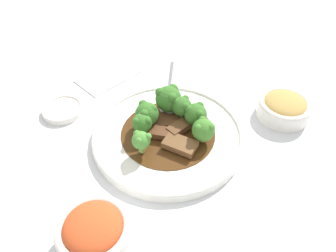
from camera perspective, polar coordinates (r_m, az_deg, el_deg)
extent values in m
plane|color=silver|center=(0.63, 0.00, -2.22)|extent=(4.00, 4.00, 0.00)
cylinder|color=white|center=(0.62, 0.00, -1.77)|extent=(0.29, 0.29, 0.01)
torus|color=white|center=(0.62, 0.00, -1.32)|extent=(0.29, 0.29, 0.01)
cylinder|color=#4C2D14|center=(0.62, 0.00, -1.27)|extent=(0.18, 0.18, 0.00)
cube|color=brown|center=(0.61, 2.25, -0.11)|extent=(0.06, 0.04, 0.01)
cube|color=#56331E|center=(0.60, -1.39, -1.17)|extent=(0.05, 0.06, 0.01)
cube|color=brown|center=(0.58, 2.11, -3.26)|extent=(0.04, 0.06, 0.01)
cube|color=#56331E|center=(0.63, -0.89, 0.94)|extent=(0.07, 0.07, 0.01)
cylinder|color=#7FA84C|center=(0.63, 2.53, 1.83)|extent=(0.01, 0.01, 0.02)
sphere|color=#387028|center=(0.62, 2.59, 3.36)|extent=(0.04, 0.04, 0.04)
sphere|color=#387028|center=(0.62, 3.22, 4.66)|extent=(0.01, 0.01, 0.01)
sphere|color=#387028|center=(0.61, 1.53, 4.16)|extent=(0.01, 0.01, 0.01)
sphere|color=#387028|center=(0.60, 3.12, 3.43)|extent=(0.01, 0.01, 0.01)
cylinder|color=#7FA84C|center=(0.60, 6.02, -2.03)|extent=(0.01, 0.01, 0.01)
sphere|color=#427F2D|center=(0.58, 6.17, -0.68)|extent=(0.04, 0.04, 0.04)
sphere|color=#427F2D|center=(0.59, 6.05, 1.00)|extent=(0.02, 0.02, 0.02)
sphere|color=#427F2D|center=(0.57, 5.26, -0.40)|extent=(0.02, 0.02, 0.02)
sphere|color=#427F2D|center=(0.57, 7.45, -0.26)|extent=(0.02, 0.02, 0.02)
cylinder|color=#7FA84C|center=(0.58, -4.60, -3.85)|extent=(0.01, 0.01, 0.02)
sphere|color=#4C8E38|center=(0.56, -4.72, -2.50)|extent=(0.03, 0.03, 0.03)
sphere|color=#4C8E38|center=(0.56, -5.45, -1.35)|extent=(0.01, 0.01, 0.01)
sphere|color=#4C8E38|center=(0.55, -5.10, -2.60)|extent=(0.01, 0.01, 0.01)
sphere|color=#4C8E38|center=(0.56, -3.76, -1.68)|extent=(0.01, 0.01, 0.01)
cylinder|color=#7FA84C|center=(0.63, 4.71, 0.61)|extent=(0.01, 0.01, 0.01)
sphere|color=#387028|center=(0.61, 4.82, 2.01)|extent=(0.04, 0.04, 0.04)
sphere|color=#387028|center=(0.60, 3.64, 2.91)|extent=(0.02, 0.02, 0.02)
sphere|color=#387028|center=(0.60, 5.50, 2.07)|extent=(0.02, 0.02, 0.02)
sphere|color=#387028|center=(0.61, 5.53, 3.50)|extent=(0.02, 0.02, 0.02)
cylinder|color=#8EB756|center=(0.61, -4.43, -0.79)|extent=(0.01, 0.01, 0.01)
sphere|color=#387028|center=(0.60, -4.54, 0.53)|extent=(0.04, 0.04, 0.04)
sphere|color=#387028|center=(0.58, -5.54, 0.80)|extent=(0.01, 0.01, 0.01)
sphere|color=#387028|center=(0.58, -3.61, 0.92)|extent=(0.01, 0.01, 0.01)
sphere|color=#387028|center=(0.60, -4.63, 1.98)|extent=(0.01, 0.01, 0.01)
cylinder|color=#7FA84C|center=(0.62, -3.60, 0.64)|extent=(0.01, 0.01, 0.01)
sphere|color=#387028|center=(0.61, -3.69, 2.10)|extent=(0.04, 0.04, 0.04)
sphere|color=#387028|center=(0.59, -4.14, 2.11)|extent=(0.02, 0.02, 0.02)
sphere|color=#387028|center=(0.60, -2.46, 3.20)|extent=(0.02, 0.02, 0.02)
sphere|color=#387028|center=(0.61, -4.62, 3.57)|extent=(0.02, 0.02, 0.02)
cylinder|color=#7FA84C|center=(0.65, 0.09, 3.03)|extent=(0.02, 0.02, 0.01)
sphere|color=#387028|center=(0.63, 0.09, 4.77)|extent=(0.05, 0.05, 0.05)
sphere|color=#387028|center=(0.61, 0.73, 4.92)|extent=(0.02, 0.02, 0.02)
sphere|color=#387028|center=(0.63, 0.91, 6.49)|extent=(0.02, 0.02, 0.02)
sphere|color=#387028|center=(0.63, -1.36, 5.83)|extent=(0.02, 0.02, 0.02)
ellipsoid|color=silver|center=(0.66, 0.49, 3.85)|extent=(0.09, 0.08, 0.01)
cylinder|color=silver|center=(0.76, 1.18, 9.63)|extent=(0.15, 0.09, 0.01)
cylinder|color=white|center=(0.51, -12.14, -19.22)|extent=(0.06, 0.06, 0.01)
cylinder|color=white|center=(0.50, -12.49, -18.22)|extent=(0.11, 0.11, 0.04)
torus|color=white|center=(0.48, -12.92, -16.97)|extent=(0.11, 0.11, 0.01)
ellipsoid|color=#D14C23|center=(0.48, -12.98, -16.79)|extent=(0.08, 0.08, 0.03)
cylinder|color=white|center=(0.71, 19.20, 1.98)|extent=(0.06, 0.06, 0.01)
cylinder|color=white|center=(0.70, 19.43, 2.72)|extent=(0.11, 0.11, 0.03)
torus|color=white|center=(0.70, 19.73, 3.66)|extent=(0.11, 0.11, 0.01)
ellipsoid|color=tan|center=(0.69, 19.77, 3.79)|extent=(0.08, 0.08, 0.02)
cylinder|color=white|center=(0.71, -17.88, 2.64)|extent=(0.08, 0.08, 0.01)
torus|color=white|center=(0.71, -17.96, 2.94)|extent=(0.08, 0.08, 0.01)
cube|color=silver|center=(0.79, -10.40, 8.59)|extent=(0.15, 0.10, 0.01)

